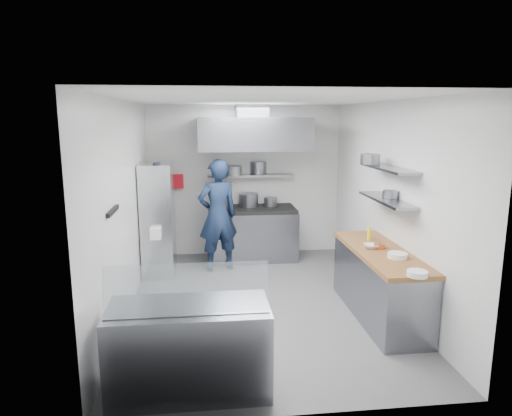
{
  "coord_description": "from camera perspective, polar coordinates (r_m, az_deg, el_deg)",
  "views": [
    {
      "loc": [
        -0.75,
        -6.01,
        2.56
      ],
      "look_at": [
        0.0,
        0.6,
        1.25
      ],
      "focal_mm": 32.0,
      "sensor_mm": 36.0,
      "label": 1
    }
  ],
  "objects": [
    {
      "name": "over_range_shelf",
      "position": [
        8.46,
        -0.66,
        4.08
      ],
      "size": [
        1.6,
        0.3,
        0.04
      ],
      "primitive_type": "cube",
      "color": "gray",
      "rests_on": "wall_back"
    },
    {
      "name": "shelf_pot_b",
      "position": [
        8.64,
        0.25,
        5.1
      ],
      "size": [
        0.32,
        0.32,
        0.22
      ],
      "primitive_type": "cylinder",
      "color": "slate",
      "rests_on": "over_range_shelf"
    },
    {
      "name": "rack_bin_b",
      "position": [
        7.54,
        -12.32,
        1.25
      ],
      "size": [
        0.13,
        0.17,
        0.15
      ],
      "primitive_type": "cube",
      "color": "yellow",
      "rests_on": "wire_rack"
    },
    {
      "name": "wall_left",
      "position": [
        6.21,
        -16.08,
        -0.07
      ],
      "size": [
        2.8,
        5.0,
        0.02
      ],
      "primitive_type": "cube",
      "rotation": [
        1.57,
        0.0,
        1.57
      ],
      "color": "white",
      "rests_on": "floor"
    },
    {
      "name": "floor",
      "position": [
        6.58,
        0.6,
        -11.77
      ],
      "size": [
        5.0,
        5.0,
        0.0
      ],
      "primitive_type": "plane",
      "color": "#48484A",
      "rests_on": "ground"
    },
    {
      "name": "rack_jar",
      "position": [
        7.22,
        -12.29,
        4.84
      ],
      "size": [
        0.12,
        0.12,
        0.18
      ],
      "primitive_type": "cylinder",
      "color": "black",
      "rests_on": "wire_rack"
    },
    {
      "name": "shelf_pot_c",
      "position": [
        6.32,
        16.46,
        1.66
      ],
      "size": [
        0.21,
        0.21,
        0.1
      ],
      "primitive_type": "cylinder",
      "color": "slate",
      "rests_on": "wall_shelf_lower"
    },
    {
      "name": "wall_shelf_lower",
      "position": [
        6.28,
        16.0,
        0.98
      ],
      "size": [
        0.3,
        1.3,
        0.04
      ],
      "primitive_type": "cube",
      "color": "gray",
      "rests_on": "wall_right"
    },
    {
      "name": "wall_front",
      "position": [
        3.78,
        5.36,
        -6.84
      ],
      "size": [
        3.6,
        2.8,
        0.02
      ],
      "primitive_type": "cube",
      "rotation": [
        -1.57,
        0.0,
        0.0
      ],
      "color": "white",
      "rests_on": "floor"
    },
    {
      "name": "wall_right",
      "position": [
        6.63,
        16.25,
        0.61
      ],
      "size": [
        2.8,
        5.0,
        0.02
      ],
      "primitive_type": "cube",
      "rotation": [
        1.57,
        0.0,
        -1.57
      ],
      "color": "white",
      "rests_on": "floor"
    },
    {
      "name": "shelf_pot_a",
      "position": [
        8.24,
        -2.8,
        4.65
      ],
      "size": [
        0.29,
        0.29,
        0.18
      ],
      "primitive_type": "cylinder",
      "color": "slate",
      "rests_on": "over_range_shelf"
    },
    {
      "name": "display_glass",
      "position": [
        4.17,
        -8.59,
        -9.94
      ],
      "size": [
        1.47,
        0.19,
        0.42
      ],
      "primitive_type": "cube",
      "rotation": [
        -0.38,
        0.0,
        0.0
      ],
      "color": "silver",
      "rests_on": "display_case"
    },
    {
      "name": "display_case",
      "position": [
        4.55,
        -8.29,
        -17.0
      ],
      "size": [
        1.5,
        0.7,
        0.85
      ],
      "primitive_type": "cube",
      "color": "gray",
      "rests_on": "floor"
    },
    {
      "name": "cooktop",
      "position": [
        8.32,
        -0.48,
        -0.16
      ],
      "size": [
        1.57,
        0.78,
        0.06
      ],
      "primitive_type": "cube",
      "color": "black",
      "rests_on": "gas_range"
    },
    {
      "name": "knife_strip",
      "position": [
        5.31,
        -17.47,
        -0.36
      ],
      "size": [
        0.04,
        0.55,
        0.05
      ],
      "primitive_type": "cube",
      "color": "black",
      "rests_on": "wall_left"
    },
    {
      "name": "extractor_hood",
      "position": [
        7.99,
        -0.37,
        9.28
      ],
      "size": [
        1.9,
        1.15,
        0.55
      ],
      "primitive_type": "cube",
      "color": "gray",
      "rests_on": "wall_back"
    },
    {
      "name": "wall_shelf_upper",
      "position": [
        6.23,
        16.2,
        4.79
      ],
      "size": [
        0.3,
        1.3,
        0.04
      ],
      "primitive_type": "cube",
      "color": "gray",
      "rests_on": "wall_right"
    },
    {
      "name": "copper_pan",
      "position": [
        6.17,
        15.18,
        -4.58
      ],
      "size": [
        0.15,
        0.15,
        0.06
      ],
      "primitive_type": "cylinder",
      "color": "#D8653D",
      "rests_on": "prep_counter_top"
    },
    {
      "name": "gas_range",
      "position": [
        8.43,
        -0.48,
        -3.36
      ],
      "size": [
        1.6,
        0.8,
        0.9
      ],
      "primitive_type": "cube",
      "color": "gray",
      "rests_on": "floor"
    },
    {
      "name": "wall_back",
      "position": [
        8.62,
        -1.43,
        3.41
      ],
      "size": [
        3.6,
        2.8,
        0.02
      ],
      "primitive_type": "cube",
      "rotation": [
        1.57,
        0.0,
        0.0
      ],
      "color": "white",
      "rests_on": "floor"
    },
    {
      "name": "plate_stack_a",
      "position": [
        5.22,
        19.51,
        -7.74
      ],
      "size": [
        0.22,
        0.22,
        0.06
      ],
      "primitive_type": "cylinder",
      "color": "white",
      "rests_on": "prep_counter_top"
    },
    {
      "name": "plate_stack_b",
      "position": [
        5.81,
        17.26,
        -5.68
      ],
      "size": [
        0.24,
        0.24,
        0.06
      ],
      "primitive_type": "cylinder",
      "color": "white",
      "rests_on": "prep_counter_top"
    },
    {
      "name": "stock_pot_left",
      "position": [
        8.23,
        -4.5,
        0.61
      ],
      "size": [
        0.31,
        0.31,
        0.2
      ],
      "primitive_type": "cylinder",
      "color": "slate",
      "rests_on": "cooktop"
    },
    {
      "name": "hood_duct",
      "position": [
        8.21,
        -0.54,
        11.98
      ],
      "size": [
        0.55,
        0.55,
        0.24
      ],
      "primitive_type": "cube",
      "color": "slate",
      "rests_on": "extractor_hood"
    },
    {
      "name": "squeeze_bottle",
      "position": [
        6.52,
        13.97,
        -3.13
      ],
      "size": [
        0.06,
        0.06,
        0.18
      ],
      "primitive_type": "cylinder",
      "color": "yellow",
      "rests_on": "prep_counter_top"
    },
    {
      "name": "shelf_pot_d",
      "position": [
        6.51,
        14.09,
        5.96
      ],
      "size": [
        0.27,
        0.27,
        0.14
      ],
      "primitive_type": "cylinder",
      "color": "slate",
      "rests_on": "wall_shelf_upper"
    },
    {
      "name": "chef",
      "position": [
        7.72,
        -4.8,
        -0.91
      ],
      "size": [
        0.8,
        0.65,
        1.9
      ],
      "primitive_type": "imported",
      "rotation": [
        0.0,
        0.0,
        3.46
      ],
      "color": "#14223E",
      "rests_on": "floor"
    },
    {
      "name": "rack_bin_a",
      "position": [
        7.3,
        -12.43,
        -3.08
      ],
      "size": [
        0.16,
        0.2,
        0.18
      ],
      "primitive_type": "cube",
      "color": "white",
      "rests_on": "wire_rack"
    },
    {
      "name": "red_firebox",
      "position": [
        8.54,
        -9.79,
        3.31
      ],
      "size": [
        0.22,
        0.1,
        0.26
      ],
      "primitive_type": "cube",
      "color": "red",
      "rests_on": "wall_back"
    },
    {
      "name": "mixing_bowl",
      "position": [
        6.15,
        14.21,
        -4.64
      ],
      "size": [
        0.24,
        0.24,
        0.05
      ],
      "primitive_type": "imported",
      "rotation": [
        0.0,
        0.0,
        -0.26
      ],
      "color": "white",
      "rests_on": "prep_counter_top"
    },
    {
      "name": "prep_counter_base",
      "position": [
        6.23,
        15.13,
        -9.35
      ],
      "size": [
        0.62,
        2.0,
        0.84
      ],
      "primitive_type": "cube",
      "color": "gray",
      "rests_on": "floor"
    },
    {
      "name": "stock_pot_mid",
      "position": [
        8.43,
        -0.93,
        1.03
      ],
      "size": [
        0.36,
        0.36,
        0.24
      ],
      "primitive_type": "cylinder",
      "color": "slate",
      "rests_on": "cooktop"
    },
    {
      "name": "prep_counter_top",
      "position": [
        6.09,
        15.35,
        -5.38
      ],
      "size": [
        0.65,
        2.04,
        0.06
      ],
      "primitive_type": "cube",
      "color": "olive",
      "rests_on": "prep_counter_base"
    },
    {
      "name": "ceiling",
      "position": [
        6.06,
        0.66,
        13.4
      ],
      "size": [
        5.0,
        5.0,
        0.0
      ],
      "primitive_type": "plane",
      "rotation": [
        3.14,
        0.0,
        0.0
      ],
      "color": "silver",
      "rests_on": "wall_back"
    },
    {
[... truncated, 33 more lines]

